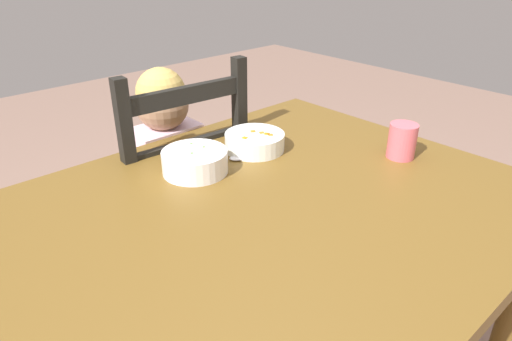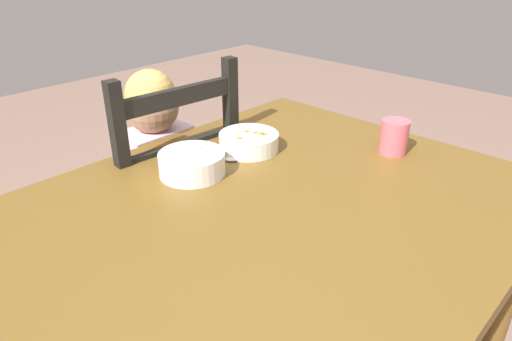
{
  "view_description": "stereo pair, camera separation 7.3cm",
  "coord_description": "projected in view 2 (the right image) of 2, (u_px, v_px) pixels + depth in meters",
  "views": [
    {
      "loc": [
        -0.63,
        -0.66,
        1.33
      ],
      "look_at": [
        0.05,
        0.08,
        0.83
      ],
      "focal_mm": 32.42,
      "sensor_mm": 36.0,
      "label": 1
    },
    {
      "loc": [
        -0.68,
        -0.61,
        1.33
      ],
      "look_at": [
        0.05,
        0.08,
        0.83
      ],
      "focal_mm": 32.42,
      "sensor_mm": 36.0,
      "label": 2
    }
  ],
  "objects": [
    {
      "name": "dining_chair",
      "position": [
        166.0,
        213.0,
        1.6
      ],
      "size": [
        0.45,
        0.45,
        1.02
      ],
      "color": "black",
      "rests_on": "ground"
    },
    {
      "name": "drinking_cup",
      "position": [
        394.0,
        137.0,
        1.31
      ],
      "size": [
        0.08,
        0.08,
        0.1
      ],
      "primitive_type": "cylinder",
      "color": "#D75D69",
      "rests_on": "dining_table"
    },
    {
      "name": "bowl_of_carrots",
      "position": [
        249.0,
        141.0,
        1.34
      ],
      "size": [
        0.17,
        0.17,
        0.05
      ],
      "color": "white",
      "rests_on": "dining_table"
    },
    {
      "name": "bowl_of_peas",
      "position": [
        192.0,
        163.0,
        1.2
      ],
      "size": [
        0.17,
        0.17,
        0.06
      ],
      "color": "white",
      "rests_on": "dining_table"
    },
    {
      "name": "dining_table",
      "position": [
        265.0,
        244.0,
        1.11
      ],
      "size": [
        1.3,
        1.0,
        0.78
      ],
      "color": "brown",
      "rests_on": "ground"
    },
    {
      "name": "spoon",
      "position": [
        240.0,
        158.0,
        1.29
      ],
      "size": [
        0.13,
        0.09,
        0.01
      ],
      "color": "silver",
      "rests_on": "dining_table"
    },
    {
      "name": "child_figure",
      "position": [
        163.0,
        171.0,
        1.52
      ],
      "size": [
        0.32,
        0.31,
        0.98
      ],
      "color": "silver",
      "rests_on": "ground"
    }
  ]
}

